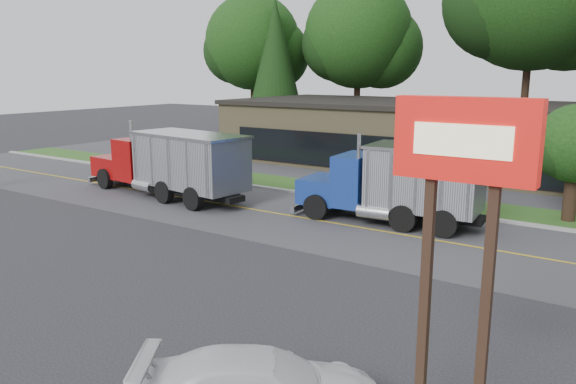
# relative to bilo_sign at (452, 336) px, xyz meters

# --- Properties ---
(ground) EXTENTS (140.00, 140.00, 0.00)m
(ground) POSITION_rel_bilo_sign_xyz_m (-10.50, 2.50, -2.02)
(ground) COLOR #39393F
(ground) RESTS_ON ground
(road) EXTENTS (60.00, 8.00, 0.02)m
(road) POSITION_rel_bilo_sign_xyz_m (-10.50, 11.50, -2.02)
(road) COLOR #55555A
(road) RESTS_ON ground
(center_line) EXTENTS (60.00, 0.12, 0.01)m
(center_line) POSITION_rel_bilo_sign_xyz_m (-10.50, 11.50, -2.02)
(center_line) COLOR gold
(center_line) RESTS_ON ground
(curb) EXTENTS (60.00, 0.30, 0.12)m
(curb) POSITION_rel_bilo_sign_xyz_m (-10.50, 15.70, -2.02)
(curb) COLOR #9E9E99
(curb) RESTS_ON ground
(grass_verge) EXTENTS (60.00, 3.40, 0.03)m
(grass_verge) POSITION_rel_bilo_sign_xyz_m (-10.50, 17.50, -2.02)
(grass_verge) COLOR #28511B
(grass_verge) RESTS_ON ground
(far_parking) EXTENTS (60.00, 7.00, 0.02)m
(far_parking) POSITION_rel_bilo_sign_xyz_m (-10.50, 22.50, -2.02)
(far_parking) COLOR #55555A
(far_parking) RESTS_ON ground
(strip_mall) EXTENTS (32.00, 12.00, 4.00)m
(strip_mall) POSITION_rel_bilo_sign_xyz_m (-8.50, 28.50, -0.02)
(strip_mall) COLOR #897B54
(strip_mall) RESTS_ON ground
(bilo_sign) EXTENTS (2.20, 1.90, 5.95)m
(bilo_sign) POSITION_rel_bilo_sign_xyz_m (0.00, 0.00, 0.00)
(bilo_sign) COLOR #6B6054
(bilo_sign) RESTS_ON ground
(tree_far_a) EXTENTS (9.42, 8.86, 13.43)m
(tree_far_a) POSITION_rel_bilo_sign_xyz_m (-30.36, 34.61, 6.55)
(tree_far_a) COLOR #382619
(tree_far_a) RESTS_ON ground
(tree_far_b) EXTENTS (9.92, 9.34, 14.15)m
(tree_far_b) POSITION_rel_bilo_sign_xyz_m (-20.35, 36.62, 7.01)
(tree_far_b) COLOR #382619
(tree_far_b) RESTS_ON ground
(evergreen_left) EXTENTS (5.55, 5.55, 12.61)m
(evergreen_left) POSITION_rel_bilo_sign_xyz_m (-26.50, 32.50, 4.91)
(evergreen_left) COLOR #382619
(evergreen_left) RESTS_ON ground
(dump_truck_red) EXTENTS (10.81, 3.83, 3.36)m
(dump_truck_red) POSITION_rel_bilo_sign_xyz_m (-18.04, 11.34, -0.21)
(dump_truck_red) COLOR black
(dump_truck_red) RESTS_ON ground
(dump_truck_blue) EXTENTS (7.96, 3.19, 3.36)m
(dump_truck_blue) POSITION_rel_bilo_sign_xyz_m (-6.45, 13.01, -0.22)
(dump_truck_blue) COLOR black
(dump_truck_blue) RESTS_ON ground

